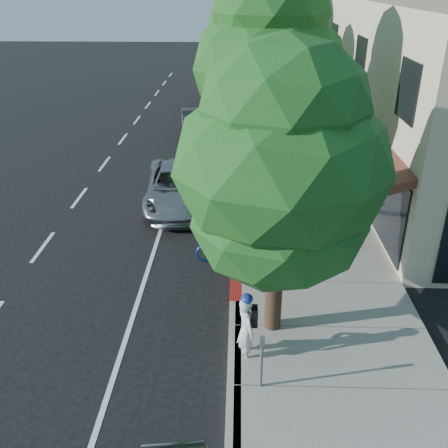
{
  "coord_description": "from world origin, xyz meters",
  "views": [
    {
      "loc": [
        0.04,
        -11.79,
        7.71
      ],
      "look_at": [
        -0.37,
        1.11,
        1.35
      ],
      "focal_mm": 40.0,
      "sensor_mm": 36.0,
      "label": 1
    }
  ],
  "objects_px": {
    "street_tree_5": "(252,30)",
    "silver_suv": "(179,186)",
    "dark_suv_far": "(222,92)",
    "bicycle": "(223,248)",
    "street_tree_4": "(254,30)",
    "street_tree_0": "(280,170)",
    "street_tree_3": "(257,37)",
    "street_tree_2": "(261,62)",
    "dark_sedan": "(197,125)",
    "street_tree_1": "(268,71)",
    "white_pickup": "(224,115)",
    "pedestrian": "(343,179)",
    "cyclist": "(246,330)"
  },
  "relations": [
    {
      "from": "street_tree_1",
      "to": "cyclist",
      "type": "distance_m",
      "value": 8.28
    },
    {
      "from": "street_tree_1",
      "to": "silver_suv",
      "type": "xyz_separation_m",
      "value": [
        -3.1,
        1.5,
        -4.44
      ]
    },
    {
      "from": "street_tree_0",
      "to": "dark_sedan",
      "type": "xyz_separation_m",
      "value": [
        -3.1,
        16.14,
        -3.41
      ]
    },
    {
      "from": "bicycle",
      "to": "silver_suv",
      "type": "distance_m",
      "value": 4.54
    },
    {
      "from": "street_tree_0",
      "to": "street_tree_1",
      "type": "relative_size",
      "value": 0.83
    },
    {
      "from": "street_tree_2",
      "to": "street_tree_5",
      "type": "xyz_separation_m",
      "value": [
        -0.0,
        18.0,
        -0.33
      ]
    },
    {
      "from": "street_tree_5",
      "to": "dark_sedan",
      "type": "xyz_separation_m",
      "value": [
        -3.1,
        -13.86,
        -3.5
      ]
    },
    {
      "from": "street_tree_5",
      "to": "dark_suv_far",
      "type": "relative_size",
      "value": 1.3
    },
    {
      "from": "dark_suv_far",
      "to": "silver_suv",
      "type": "bearing_deg",
      "value": -100.93
    },
    {
      "from": "street_tree_4",
      "to": "dark_sedan",
      "type": "xyz_separation_m",
      "value": [
        -3.1,
        -7.86,
        -4.06
      ]
    },
    {
      "from": "street_tree_1",
      "to": "silver_suv",
      "type": "bearing_deg",
      "value": 154.18
    },
    {
      "from": "street_tree_5",
      "to": "silver_suv",
      "type": "distance_m",
      "value": 22.98
    },
    {
      "from": "street_tree_1",
      "to": "silver_suv",
      "type": "height_order",
      "value": "street_tree_1"
    },
    {
      "from": "street_tree_2",
      "to": "street_tree_5",
      "type": "distance_m",
      "value": 18.0
    },
    {
      "from": "pedestrian",
      "to": "white_pickup",
      "type": "bearing_deg",
      "value": -103.07
    },
    {
      "from": "street_tree_2",
      "to": "street_tree_5",
      "type": "relative_size",
      "value": 1.07
    },
    {
      "from": "street_tree_5",
      "to": "dark_sedan",
      "type": "bearing_deg",
      "value": -102.6
    },
    {
      "from": "street_tree_5",
      "to": "bicycle",
      "type": "distance_m",
      "value": 26.95
    },
    {
      "from": "cyclist",
      "to": "bicycle",
      "type": "distance_m",
      "value": 4.41
    },
    {
      "from": "street_tree_3",
      "to": "dark_suv_far",
      "type": "relative_size",
      "value": 1.57
    },
    {
      "from": "street_tree_2",
      "to": "street_tree_4",
      "type": "height_order",
      "value": "street_tree_4"
    },
    {
      "from": "silver_suv",
      "to": "bicycle",
      "type": "bearing_deg",
      "value": -71.58
    },
    {
      "from": "bicycle",
      "to": "dark_suv_far",
      "type": "xyz_separation_m",
      "value": [
        -0.79,
        20.69,
        0.46
      ]
    },
    {
      "from": "street_tree_2",
      "to": "dark_sedan",
      "type": "xyz_separation_m",
      "value": [
        -3.1,
        4.14,
        -3.84
      ]
    },
    {
      "from": "street_tree_1",
      "to": "pedestrian",
      "type": "height_order",
      "value": "street_tree_1"
    },
    {
      "from": "street_tree_3",
      "to": "street_tree_4",
      "type": "height_order",
      "value": "street_tree_3"
    },
    {
      "from": "white_pickup",
      "to": "dark_suv_far",
      "type": "distance_m",
      "value": 5.77
    },
    {
      "from": "street_tree_5",
      "to": "silver_suv",
      "type": "bearing_deg",
      "value": -97.84
    },
    {
      "from": "cyclist",
      "to": "dark_sedan",
      "type": "height_order",
      "value": "cyclist"
    },
    {
      "from": "street_tree_5",
      "to": "white_pickup",
      "type": "xyz_separation_m",
      "value": [
        -1.76,
        -11.72,
        -3.46
      ]
    },
    {
      "from": "street_tree_4",
      "to": "white_pickup",
      "type": "xyz_separation_m",
      "value": [
        -1.76,
        -5.72,
        -4.01
      ]
    },
    {
      "from": "street_tree_4",
      "to": "street_tree_0",
      "type": "bearing_deg",
      "value": -90.0
    },
    {
      "from": "street_tree_3",
      "to": "white_pickup",
      "type": "height_order",
      "value": "street_tree_3"
    },
    {
      "from": "white_pickup",
      "to": "silver_suv",
      "type": "bearing_deg",
      "value": -92.31
    },
    {
      "from": "silver_suv",
      "to": "street_tree_3",
      "type": "bearing_deg",
      "value": 68.53
    },
    {
      "from": "white_pickup",
      "to": "cyclist",
      "type": "bearing_deg",
      "value": -81.93
    },
    {
      "from": "cyclist",
      "to": "pedestrian",
      "type": "height_order",
      "value": "pedestrian"
    },
    {
      "from": "street_tree_2",
      "to": "pedestrian",
      "type": "distance_m",
      "value": 6.48
    },
    {
      "from": "street_tree_0",
      "to": "dark_suv_far",
      "type": "distance_m",
      "value": 24.35
    },
    {
      "from": "street_tree_1",
      "to": "cyclist",
      "type": "bearing_deg",
      "value": -95.31
    },
    {
      "from": "street_tree_0",
      "to": "street_tree_5",
      "type": "bearing_deg",
      "value": 90.0
    },
    {
      "from": "dark_suv_far",
      "to": "street_tree_2",
      "type": "bearing_deg",
      "value": -87.59
    },
    {
      "from": "pedestrian",
      "to": "street_tree_5",
      "type": "bearing_deg",
      "value": -119.05
    },
    {
      "from": "street_tree_3",
      "to": "cyclist",
      "type": "distance_m",
      "value": 19.47
    },
    {
      "from": "dark_sedan",
      "to": "street_tree_3",
      "type": "bearing_deg",
      "value": 23.35
    },
    {
      "from": "street_tree_3",
      "to": "street_tree_2",
      "type": "bearing_deg",
      "value": -90.0
    },
    {
      "from": "bicycle",
      "to": "pedestrian",
      "type": "xyz_separation_m",
      "value": [
        4.26,
        4.04,
        0.69
      ]
    },
    {
      "from": "street_tree_0",
      "to": "street_tree_3",
      "type": "relative_size",
      "value": 0.83
    },
    {
      "from": "street_tree_5",
      "to": "dark_sedan",
      "type": "distance_m",
      "value": 14.63
    },
    {
      "from": "silver_suv",
      "to": "dark_sedan",
      "type": "relative_size",
      "value": 1.17
    }
  ]
}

